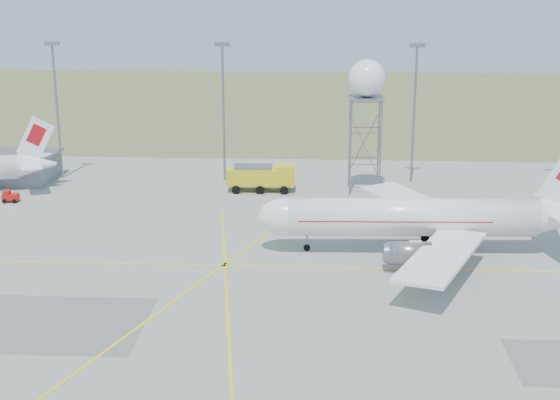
# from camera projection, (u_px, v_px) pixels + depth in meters

# --- Properties ---
(grass_strip) EXTENTS (400.00, 120.00, 0.03)m
(grass_strip) POSITION_uv_depth(u_px,v_px,m) (303.00, 102.00, 188.43)
(grass_strip) COLOR #606C3B
(grass_strip) RESTS_ON ground
(mast_a) EXTENTS (2.20, 0.50, 20.50)m
(mast_a) POSITION_uv_depth(u_px,v_px,m) (56.00, 99.00, 115.88)
(mast_a) COLOR slate
(mast_a) RESTS_ON ground
(mast_b) EXTENTS (2.20, 0.50, 20.50)m
(mast_b) POSITION_uv_depth(u_px,v_px,m) (223.00, 100.00, 114.62)
(mast_b) COLOR slate
(mast_b) RESTS_ON ground
(mast_c) EXTENTS (2.20, 0.50, 20.50)m
(mast_c) POSITION_uv_depth(u_px,v_px,m) (415.00, 102.00, 113.20)
(mast_c) COLOR slate
(mast_c) RESTS_ON ground
(airliner_main) EXTENTS (37.60, 36.54, 12.79)m
(airliner_main) POSITION_uv_depth(u_px,v_px,m) (418.00, 218.00, 86.57)
(airliner_main) COLOR white
(airliner_main) RESTS_ON ground
(radar_tower) EXTENTS (5.18, 5.18, 18.76)m
(radar_tower) POSITION_uv_depth(u_px,v_px,m) (366.00, 119.00, 108.86)
(radar_tower) COLOR slate
(radar_tower) RESTS_ON ground
(fire_truck) EXTENTS (9.65, 3.96, 3.84)m
(fire_truck) POSITION_uv_depth(u_px,v_px,m) (263.00, 178.00, 111.43)
(fire_truck) COLOR gold
(fire_truck) RESTS_ON ground
(baggage_tug) EXTENTS (2.21, 1.84, 1.62)m
(baggage_tug) POSITION_uv_depth(u_px,v_px,m) (10.00, 198.00, 106.34)
(baggage_tug) COLOR #AD130C
(baggage_tug) RESTS_ON ground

